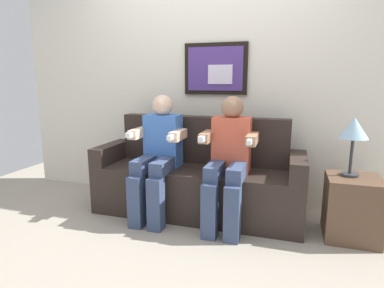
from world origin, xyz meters
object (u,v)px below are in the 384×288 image
couch (198,181)px  table_lamp (354,131)px  person_on_right (229,157)px  person_on_left (158,152)px  side_table_right (352,208)px

couch → table_lamp: (1.27, -0.07, 0.55)m
person_on_right → table_lamp: 0.99m
person_on_left → person_on_right: (0.64, 0.00, 0.00)m
person_on_left → side_table_right: (1.62, 0.06, -0.36)m
side_table_right → couch: bearing=175.4°
couch → person_on_right: 0.47m
person_on_right → table_lamp: person_on_right is taller
person_on_left → table_lamp: 1.61m
couch → person_on_right: size_ratio=1.72×
person_on_left → person_on_right: size_ratio=1.00×
person_on_left → couch: bearing=27.5°
side_table_right → table_lamp: (-0.03, 0.04, 0.61)m
couch → table_lamp: table_lamp is taller
couch → side_table_right: couch is taller
couch → side_table_right: (1.30, -0.11, -0.06)m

